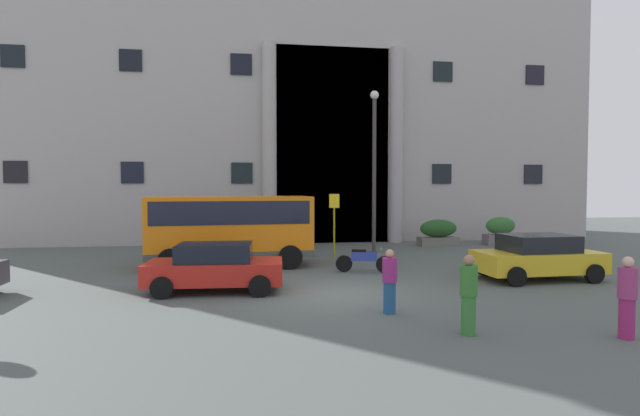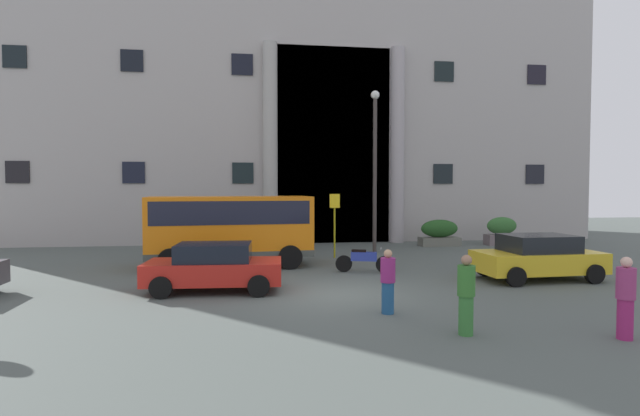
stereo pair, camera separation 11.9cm
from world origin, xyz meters
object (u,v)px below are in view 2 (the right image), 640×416
parked_coupe_end (538,257)px  motorcycle_near_kerb (204,264)px  lamppost_plaza_centre (375,159)px  hedge_planter_entrance_right (286,234)px  hedge_planter_west (439,233)px  pedestrian_man_crossing (388,282)px  hedge_planter_entrance_left (199,238)px  pedestrian_woman_dark_dress (626,298)px  bus_stop_sign (335,219)px  motorcycle_far_end (529,257)px  hedge_planter_far_west (502,231)px  scooter_by_planter (363,260)px  pedestrian_woman_with_bag (466,295)px  orange_minibus (230,225)px  parked_estate_mid (214,267)px

parked_coupe_end → motorcycle_near_kerb: (-11.00, 2.06, -0.30)m
lamppost_plaza_centre → hedge_planter_entrance_right: bearing=154.2°
hedge_planter_entrance_right → motorcycle_near_kerb: size_ratio=0.78×
hedge_planter_west → pedestrian_man_crossing: size_ratio=1.33×
hedge_planter_entrance_left → hedge_planter_west: size_ratio=0.89×
pedestrian_man_crossing → pedestrian_woman_dark_dress: size_ratio=0.94×
bus_stop_sign → motorcycle_far_end: (6.73, -3.92, -1.26)m
hedge_planter_entrance_left → hedge_planter_far_west: 15.77m
pedestrian_woman_dark_dress → lamppost_plaza_centre: bearing=10.5°
hedge_planter_entrance_left → parked_coupe_end: size_ratio=0.45×
motorcycle_far_end → pedestrian_woman_dark_dress: pedestrian_woman_dark_dress is taller
motorcycle_near_kerb → pedestrian_man_crossing: pedestrian_man_crossing is taller
scooter_by_planter → pedestrian_woman_with_bag: size_ratio=1.20×
bus_stop_sign → motorcycle_near_kerb: bus_stop_sign is taller
orange_minibus → hedge_planter_far_west: (14.07, 5.25, -0.90)m
pedestrian_woman_dark_dress → hedge_planter_far_west: bearing=-16.6°
motorcycle_near_kerb → pedestrian_woman_dark_dress: 12.23m
hedge_planter_entrance_left → parked_coupe_end: bearing=-37.0°
pedestrian_woman_with_bag → pedestrian_woman_dark_dress: same height
hedge_planter_entrance_left → pedestrian_man_crossing: pedestrian_man_crossing is taller
lamppost_plaza_centre → parked_estate_mid: bearing=-130.6°
hedge_planter_entrance_right → pedestrian_man_crossing: (1.52, -13.19, 0.05)m
lamppost_plaza_centre → scooter_by_planter: bearing=-108.5°
orange_minibus → parked_coupe_end: (10.20, -4.28, -0.87)m
hedge_planter_entrance_left → hedge_planter_far_west: (15.76, 0.55, 0.09)m
lamppost_plaza_centre → bus_stop_sign: bearing=-142.6°
bus_stop_sign → hedge_planter_entrance_right: (-1.84, 3.66, -0.98)m
parked_estate_mid → motorcycle_far_end: bearing=15.2°
parked_estate_mid → lamppost_plaza_centre: lamppost_plaza_centre is taller
orange_minibus → lamppost_plaza_centre: (6.61, 3.40, 2.81)m
orange_minibus → lamppost_plaza_centre: lamppost_plaza_centre is taller
pedestrian_man_crossing → hedge_planter_west: bearing=32.6°
hedge_planter_far_west → scooter_by_planter: hedge_planter_far_west is taller
orange_minibus → hedge_planter_entrance_right: size_ratio=4.13×
parked_estate_mid → hedge_planter_entrance_right: bearing=77.5°
orange_minibus → hedge_planter_entrance_left: size_ratio=3.40×
pedestrian_woman_with_bag → parked_estate_mid: bearing=136.8°
hedge_planter_entrance_right → motorcycle_near_kerb: bearing=-113.9°
hedge_planter_far_west → motorcycle_far_end: size_ratio=0.88×
hedge_planter_far_west → scooter_by_planter: bearing=-141.7°
hedge_planter_far_west → parked_coupe_end: hedge_planter_far_west is taller
hedge_planter_far_west → hedge_planter_entrance_right: bearing=179.4°
orange_minibus → motorcycle_far_end: 11.40m
motorcycle_far_end → hedge_planter_entrance_left: bearing=162.1°
bus_stop_sign → pedestrian_man_crossing: bus_stop_sign is taller
motorcycle_far_end → hedge_planter_far_west: bearing=78.9°
hedge_planter_far_west → parked_coupe_end: (-3.87, -9.52, 0.04)m
parked_coupe_end → motorcycle_far_end: size_ratio=2.09×
parked_estate_mid → scooter_by_planter: (5.06, 2.55, -0.26)m
orange_minibus → hedge_planter_west: bearing=21.8°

